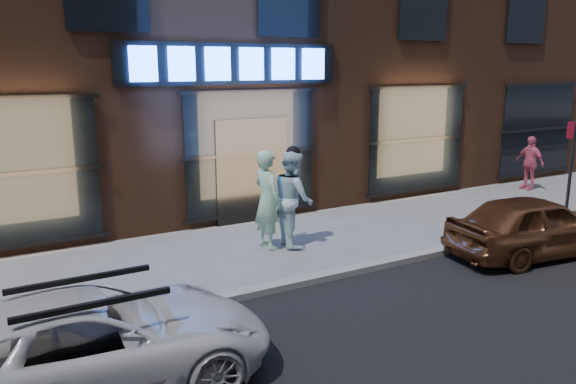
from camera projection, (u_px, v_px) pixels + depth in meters
name	position (u px, v px, depth m)	size (l,w,h in m)	color
ground	(351.00, 274.00, 9.84)	(90.00, 90.00, 0.00)	slate
curb	(351.00, 271.00, 9.83)	(60.00, 0.25, 0.12)	gray
storefront_building	(185.00, 7.00, 15.47)	(30.20, 8.28, 10.30)	#54301E
man_bowtie	(267.00, 200.00, 11.04)	(0.72, 0.47, 1.97)	#B8F2C8
man_cap	(293.00, 198.00, 11.25)	(0.94, 0.73, 1.94)	white
passerby	(529.00, 163.00, 16.40)	(0.92, 0.38, 1.57)	#DF5B7D
white_suv	(91.00, 343.00, 6.23)	(1.87, 4.07, 1.13)	silver
gold_sedan	(535.00, 226.00, 10.65)	(1.42, 3.52, 1.20)	brown
sign_post	(572.00, 161.00, 12.86)	(0.35, 0.18, 2.34)	#262628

